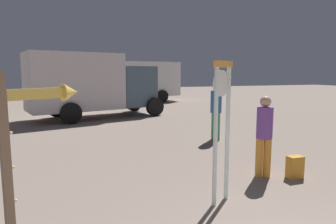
# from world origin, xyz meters

# --- Properties ---
(standing_clock) EXTENTS (0.42, 0.27, 2.33)m
(standing_clock) POSITION_xyz_m (0.08, 2.80, 1.42)
(standing_clock) COLOR white
(standing_clock) RESTS_ON ground_plane
(arrow_sign) EXTENTS (1.01, 0.62, 2.17)m
(arrow_sign) POSITION_xyz_m (-2.68, 2.73, 1.46)
(arrow_sign) COLOR #8A6E53
(arrow_sign) RESTS_ON ground_plane
(person_near_clock) EXTENTS (0.32, 0.32, 1.68)m
(person_near_clock) POSITION_xyz_m (1.51, 3.57, 0.94)
(person_near_clock) COLOR orange
(person_near_clock) RESTS_ON ground_plane
(backpack) EXTENTS (0.31, 0.24, 0.46)m
(backpack) POSITION_xyz_m (2.08, 3.30, 0.22)
(backpack) COLOR orange
(backpack) RESTS_ON ground_plane
(person_distant) EXTENTS (0.35, 0.35, 1.82)m
(person_distant) POSITION_xyz_m (2.20, 6.91, 1.02)
(person_distant) COLOR #3F9F5C
(person_distant) RESTS_ON ground_plane
(box_truck_near) EXTENTS (6.49, 3.86, 3.01)m
(box_truck_near) POSITION_xyz_m (-1.14, 13.02, 1.63)
(box_truck_near) COLOR silver
(box_truck_near) RESTS_ON ground_plane
(box_truck_far) EXTENTS (7.04, 3.60, 2.91)m
(box_truck_far) POSITION_xyz_m (2.65, 19.63, 1.57)
(box_truck_far) COLOR white
(box_truck_far) RESTS_ON ground_plane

